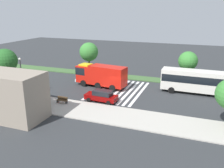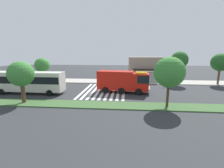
{
  "view_description": "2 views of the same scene",
  "coord_description": "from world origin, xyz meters",
  "px_view_note": "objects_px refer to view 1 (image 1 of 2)",
  "views": [
    {
      "loc": [
        -12.38,
        35.6,
        12.88
      ],
      "look_at": [
        0.81,
        0.76,
        1.26
      ],
      "focal_mm": 38.89,
      "sensor_mm": 36.0,
      "label": 1
    },
    {
      "loc": [
        3.88,
        -27.84,
        6.87
      ],
      "look_at": [
        1.43,
        0.1,
        1.26
      ],
      "focal_mm": 25.19,
      "sensor_mm": 36.0,
      "label": 2
    }
  ],
  "objects_px": {
    "parked_car_west": "(102,96)",
    "transit_bus": "(201,81)",
    "median_tree_center": "(89,52)",
    "sidewalk_tree_west": "(5,61)",
    "fire_truck": "(100,75)",
    "median_tree_west": "(188,61)",
    "street_lamp": "(21,73)",
    "bus_stop_shelter": "(38,88)",
    "bench_near_shelter": "(62,100)"
  },
  "relations": [
    {
      "from": "transit_bus",
      "to": "median_tree_west",
      "type": "xyz_separation_m",
      "value": [
        2.41,
        -5.18,
        1.86
      ]
    },
    {
      "from": "transit_bus",
      "to": "bus_stop_shelter",
      "type": "distance_m",
      "value": 24.69
    },
    {
      "from": "bus_stop_shelter",
      "to": "sidewalk_tree_west",
      "type": "bearing_deg",
      "value": -5.27
    },
    {
      "from": "parked_car_west",
      "to": "transit_bus",
      "type": "xyz_separation_m",
      "value": [
        -13.11,
        -8.5,
        1.31
      ]
    },
    {
      "from": "transit_bus",
      "to": "bus_stop_shelter",
      "type": "height_order",
      "value": "transit_bus"
    },
    {
      "from": "parked_car_west",
      "to": "median_tree_west",
      "type": "distance_m",
      "value": 17.65
    },
    {
      "from": "parked_car_west",
      "to": "bench_near_shelter",
      "type": "xyz_separation_m",
      "value": [
        4.87,
        2.73,
        -0.28
      ]
    },
    {
      "from": "fire_truck",
      "to": "transit_bus",
      "type": "height_order",
      "value": "fire_truck"
    },
    {
      "from": "fire_truck",
      "to": "median_tree_center",
      "type": "relative_size",
      "value": 1.48
    },
    {
      "from": "bench_near_shelter",
      "to": "street_lamp",
      "type": "height_order",
      "value": "street_lamp"
    },
    {
      "from": "sidewalk_tree_west",
      "to": "median_tree_center",
      "type": "bearing_deg",
      "value": -111.52
    },
    {
      "from": "median_tree_center",
      "to": "median_tree_west",
      "type": "bearing_deg",
      "value": 180.0
    },
    {
      "from": "bus_stop_shelter",
      "to": "median_tree_west",
      "type": "height_order",
      "value": "median_tree_west"
    },
    {
      "from": "parked_car_west",
      "to": "median_tree_center",
      "type": "xyz_separation_m",
      "value": [
        8.57,
        -13.68,
        3.64
      ]
    },
    {
      "from": "street_lamp",
      "to": "fire_truck",
      "type": "bearing_deg",
      "value": -138.73
    },
    {
      "from": "fire_truck",
      "to": "median_tree_center",
      "type": "height_order",
      "value": "median_tree_center"
    },
    {
      "from": "parked_car_west",
      "to": "sidewalk_tree_west",
      "type": "xyz_separation_m",
      "value": [
        14.82,
        2.2,
        4.43
      ]
    },
    {
      "from": "sidewalk_tree_west",
      "to": "median_tree_center",
      "type": "distance_m",
      "value": 17.08
    },
    {
      "from": "bus_stop_shelter",
      "to": "bench_near_shelter",
      "type": "bearing_deg",
      "value": -179.84
    },
    {
      "from": "parked_car_west",
      "to": "bus_stop_shelter",
      "type": "bearing_deg",
      "value": 19.92
    },
    {
      "from": "transit_bus",
      "to": "street_lamp",
      "type": "xyz_separation_m",
      "value": [
        25.5,
        10.29,
        1.38
      ]
    },
    {
      "from": "bench_near_shelter",
      "to": "median_tree_west",
      "type": "relative_size",
      "value": 0.28
    },
    {
      "from": "sidewalk_tree_west",
      "to": "median_tree_center",
      "type": "height_order",
      "value": "sidewalk_tree_west"
    },
    {
      "from": "median_tree_west",
      "to": "median_tree_center",
      "type": "bearing_deg",
      "value": 0.0
    },
    {
      "from": "bench_near_shelter",
      "to": "sidewalk_tree_west",
      "type": "xyz_separation_m",
      "value": [
        9.96,
        -0.54,
        4.71
      ]
    },
    {
      "from": "transit_bus",
      "to": "bus_stop_shelter",
      "type": "bearing_deg",
      "value": -152.35
    },
    {
      "from": "median_tree_west",
      "to": "median_tree_center",
      "type": "height_order",
      "value": "median_tree_center"
    },
    {
      "from": "fire_truck",
      "to": "bus_stop_shelter",
      "type": "xyz_separation_m",
      "value": [
        5.83,
        9.16,
        -0.22
      ]
    },
    {
      "from": "bus_stop_shelter",
      "to": "median_tree_west",
      "type": "distance_m",
      "value": 25.63
    },
    {
      "from": "fire_truck",
      "to": "sidewalk_tree_west",
      "type": "height_order",
      "value": "sidewalk_tree_west"
    },
    {
      "from": "sidewalk_tree_west",
      "to": "street_lamp",
      "type": "bearing_deg",
      "value": -170.66
    },
    {
      "from": "parked_car_west",
      "to": "bench_near_shelter",
      "type": "relative_size",
      "value": 2.99
    },
    {
      "from": "bench_near_shelter",
      "to": "median_tree_center",
      "type": "relative_size",
      "value": 0.26
    },
    {
      "from": "fire_truck",
      "to": "transit_bus",
      "type": "distance_m",
      "value": 16.28
    },
    {
      "from": "bench_near_shelter",
      "to": "median_tree_center",
      "type": "height_order",
      "value": "median_tree_center"
    },
    {
      "from": "fire_truck",
      "to": "parked_car_west",
      "type": "bearing_deg",
      "value": 122.87
    },
    {
      "from": "sidewalk_tree_west",
      "to": "median_tree_west",
      "type": "distance_m",
      "value": 30.08
    },
    {
      "from": "bench_near_shelter",
      "to": "median_tree_center",
      "type": "bearing_deg",
      "value": -77.3
    },
    {
      "from": "transit_bus",
      "to": "bus_stop_shelter",
      "type": "relative_size",
      "value": 3.41
    },
    {
      "from": "fire_truck",
      "to": "median_tree_west",
      "type": "relative_size",
      "value": 1.64
    },
    {
      "from": "transit_bus",
      "to": "bench_near_shelter",
      "type": "distance_m",
      "value": 21.26
    },
    {
      "from": "fire_truck",
      "to": "median_tree_west",
      "type": "height_order",
      "value": "median_tree_west"
    },
    {
      "from": "fire_truck",
      "to": "street_lamp",
      "type": "height_order",
      "value": "street_lamp"
    },
    {
      "from": "sidewalk_tree_west",
      "to": "median_tree_west",
      "type": "height_order",
      "value": "sidewalk_tree_west"
    },
    {
      "from": "sidewalk_tree_west",
      "to": "fire_truck",
      "type": "bearing_deg",
      "value": -143.85
    },
    {
      "from": "transit_bus",
      "to": "median_tree_west",
      "type": "height_order",
      "value": "median_tree_west"
    },
    {
      "from": "transit_bus",
      "to": "median_tree_center",
      "type": "relative_size",
      "value": 1.9
    },
    {
      "from": "median_tree_west",
      "to": "median_tree_center",
      "type": "relative_size",
      "value": 0.9
    },
    {
      "from": "parked_car_west",
      "to": "median_tree_center",
      "type": "relative_size",
      "value": 0.76
    },
    {
      "from": "fire_truck",
      "to": "bench_near_shelter",
      "type": "bearing_deg",
      "value": 86.23
    }
  ]
}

